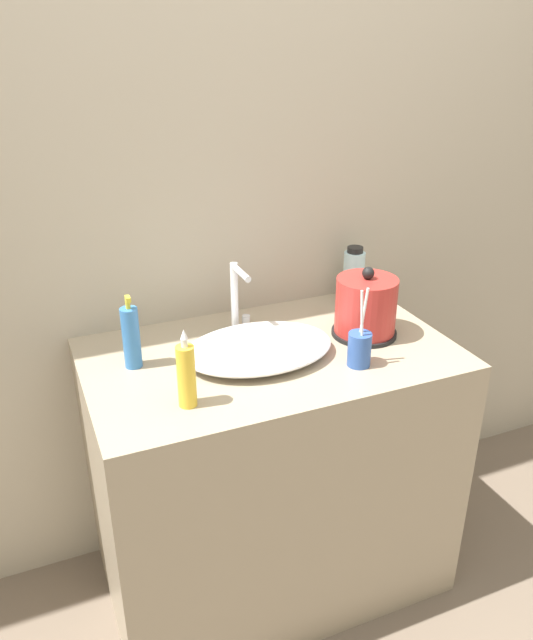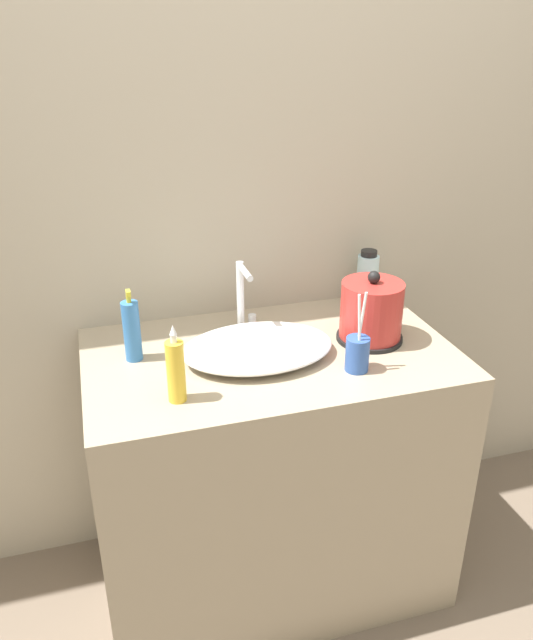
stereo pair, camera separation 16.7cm
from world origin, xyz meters
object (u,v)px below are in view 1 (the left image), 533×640
Objects in this scene: faucet at (238,295)px; lotion_bottle at (131,337)px; electric_kettle at (366,309)px; mouthwash_bottle at (186,375)px; shampoo_bottle at (354,275)px; toothbrush_cup at (359,348)px.

lotion_bottle is at bearing -164.68° from faucet.
electric_kettle is 0.60m from mouthwash_bottle.
electric_kettle is 0.26m from shampoo_bottle.
lotion_bottle is (-0.66, 0.07, 0.00)m from electric_kettle.
faucet is 1.05× the size of mouthwash_bottle.
shampoo_bottle is (0.10, 0.24, 0.01)m from electric_kettle.
toothbrush_cup is at bearing -54.75° from faucet.
lotion_bottle is 0.25m from mouthwash_bottle.
lotion_bottle reaches higher than shampoo_bottle.
faucet is 1.03× the size of lotion_bottle.
mouthwash_bottle is (0.08, -0.24, -0.00)m from lotion_bottle.
shampoo_bottle is at bearing 9.95° from faucet.
shampoo_bottle is at bearing 67.65° from electric_kettle.
lotion_bottle is (-0.33, -0.09, -0.03)m from faucet.
electric_kettle is at bearing 54.72° from toothbrush_cup.
toothbrush_cup is 0.44m from shampoo_bottle.
toothbrush_cup reaches higher than electric_kettle.
mouthwash_bottle reaches higher than shampoo_bottle.
electric_kettle is 1.05× the size of mouthwash_bottle.
mouthwash_bottle is at bearing -149.33° from shampoo_bottle.
electric_kettle is (0.33, -0.16, -0.03)m from faucet.
shampoo_bottle is (0.43, 0.08, -0.03)m from faucet.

